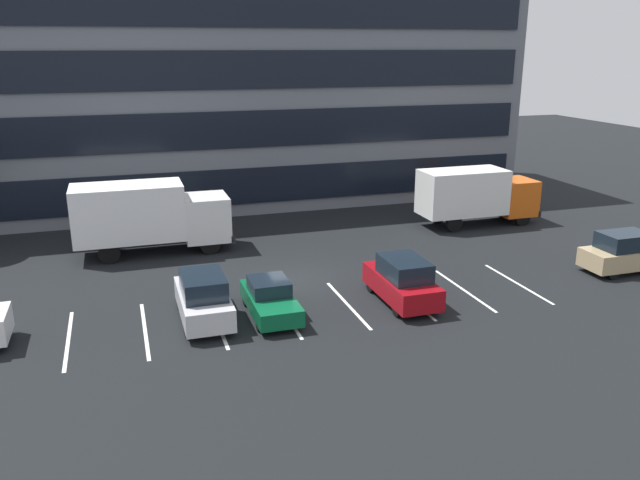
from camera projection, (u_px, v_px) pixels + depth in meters
name	position (u px, v px, depth m)	size (l,w,h in m)	color
ground_plane	(293.00, 279.00, 30.33)	(120.00, 120.00, 0.00)	black
office_building	(224.00, 96.00, 44.60)	(40.39, 11.49, 14.40)	slate
lot_markings	(316.00, 308.00, 26.95)	(19.74, 5.40, 0.01)	silver
box_truck_orange	(476.00, 194.00, 38.98)	(7.47, 2.47, 3.46)	#D85914
box_truck_white	(149.00, 214.00, 33.57)	(8.12, 2.69, 3.76)	white
suv_maroon	(402.00, 281.00, 27.37)	(1.87, 4.42, 2.00)	maroon
suv_tan	(626.00, 253.00, 31.16)	(4.34, 1.84, 1.96)	tan
sedan_forest	(270.00, 299.00, 26.12)	(1.74, 4.17, 1.49)	#0C5933
suv_silver	(203.00, 298.00, 25.50)	(1.87, 4.42, 2.00)	silver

